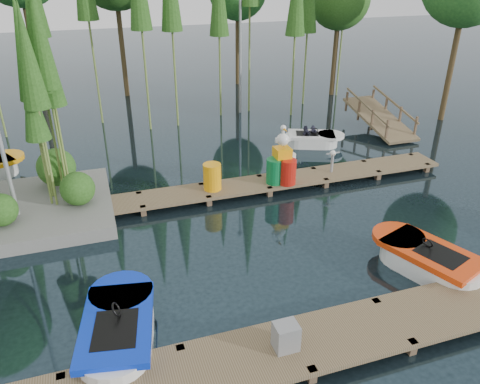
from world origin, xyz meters
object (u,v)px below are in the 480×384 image
object	(u,v)px
boat_red	(428,260)
utility_cabinet	(286,336)
drum_cluster	(283,165)
boat_blue	(119,332)
yellow_barrel	(212,177)

from	to	relation	value
boat_red	utility_cabinet	world-z (taller)	boat_red
boat_red	drum_cluster	world-z (taller)	drum_cluster
boat_red	utility_cabinet	xyz separation A→B (m)	(-4.46, -1.55, 0.30)
boat_blue	boat_red	xyz separation A→B (m)	(7.42, 0.12, -0.01)
boat_red	drum_cluster	distance (m)	5.57
yellow_barrel	drum_cluster	bearing A→B (deg)	-3.67
boat_blue	utility_cabinet	xyz separation A→B (m)	(2.97, -1.43, 0.29)
boat_red	utility_cabinet	size ratio (longest dim) A/B	5.69
drum_cluster	utility_cabinet	bearing A→B (deg)	-112.60
yellow_barrel	drum_cluster	world-z (taller)	drum_cluster
boat_red	drum_cluster	xyz separation A→B (m)	(-1.61, 5.30, 0.58)
boat_red	utility_cabinet	bearing A→B (deg)	178.76
boat_blue	utility_cabinet	world-z (taller)	boat_blue
boat_red	yellow_barrel	xyz separation A→B (m)	(-3.96, 5.45, 0.45)
boat_blue	drum_cluster	world-z (taller)	drum_cluster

